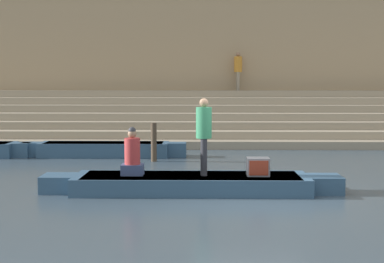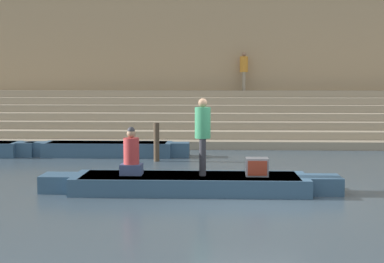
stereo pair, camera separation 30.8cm
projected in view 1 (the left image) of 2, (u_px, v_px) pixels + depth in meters
The scene contains 10 objects.
ground_plane at pixel (254, 197), 11.86m from camera, with size 120.00×120.00×0.00m, color #3D4C56.
ghat_steps at pixel (228, 123), 23.33m from camera, with size 36.00×5.37×2.13m.
back_wall at pixel (225, 49), 25.53m from camera, with size 34.20×1.28×8.22m.
rowboat_main at pixel (191, 183), 12.31m from camera, with size 6.89×1.50×0.40m.
person_standing at pixel (204, 131), 12.24m from camera, with size 0.36×0.36×1.77m.
person_rowing at pixel (132, 156), 12.30m from camera, with size 0.51×0.40×1.11m.
tv_set at pixel (258, 167), 12.22m from camera, with size 0.51×0.39×0.41m.
moored_boat_shore at pixel (104, 149), 18.16m from camera, with size 5.58×1.01×0.49m.
mooring_post at pixel (154, 142), 17.06m from camera, with size 0.18×0.18×1.24m, color #473828.
person_on_steps at pixel (238, 69), 24.63m from camera, with size 0.37×0.37×1.76m.
Camera 1 is at (-1.20, -11.70, 2.55)m, focal length 50.00 mm.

